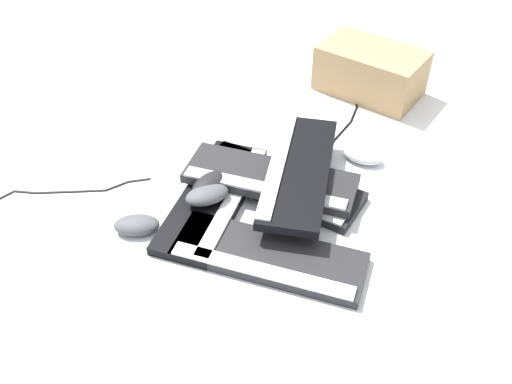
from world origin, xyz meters
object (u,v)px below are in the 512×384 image
at_px(keyboard_0, 212,198).
at_px(mouse_0, 135,225).
at_px(keyboard_2, 277,184).
at_px(mouse_1, 362,155).
at_px(mouse_2, 206,195).
at_px(mouse_3, 208,184).
at_px(cardboard_box, 370,71).
at_px(keyboard_1, 267,257).
at_px(keyboard_4, 297,170).
at_px(keyboard_3, 269,179).

relative_size(keyboard_0, mouse_0, 4.23).
bearing_deg(keyboard_2, mouse_1, -153.48).
bearing_deg(mouse_2, mouse_3, -117.84).
xyz_separation_m(mouse_3, cardboard_box, (-0.48, -0.53, 0.03)).
height_order(keyboard_1, mouse_0, mouse_0).
relative_size(keyboard_1, mouse_0, 4.23).
bearing_deg(mouse_3, keyboard_4, -48.98).
height_order(keyboard_3, mouse_1, keyboard_3).
distance_m(keyboard_0, cardboard_box, 0.72).
relative_size(mouse_1, cardboard_box, 0.35).
bearing_deg(keyboard_3, mouse_1, -153.27).
height_order(keyboard_0, mouse_1, mouse_1).
bearing_deg(mouse_0, mouse_2, -158.51).
height_order(mouse_0, mouse_1, same).
xyz_separation_m(keyboard_0, keyboard_1, (-0.14, 0.20, 0.00)).
xyz_separation_m(keyboard_0, mouse_3, (0.01, -0.01, 0.04)).
bearing_deg(keyboard_0, keyboard_4, -169.42).
height_order(keyboard_1, keyboard_4, keyboard_4).
bearing_deg(keyboard_2, mouse_3, 13.49).
relative_size(mouse_2, mouse_3, 1.00).
height_order(keyboard_0, mouse_2, mouse_2).
bearing_deg(mouse_0, cardboard_box, -138.35).
bearing_deg(mouse_1, keyboard_2, -129.82).
bearing_deg(mouse_2, cardboard_box, -154.88).
bearing_deg(mouse_2, mouse_0, 0.10).
height_order(keyboard_1, mouse_1, mouse_1).
bearing_deg(keyboard_1, mouse_3, -55.06).
xyz_separation_m(keyboard_1, mouse_1, (-0.26, -0.37, 0.01)).
relative_size(keyboard_2, cardboard_box, 1.43).
xyz_separation_m(keyboard_1, keyboard_3, (-0.01, -0.24, 0.03)).
bearing_deg(mouse_3, keyboard_0, -104.96).
bearing_deg(keyboard_3, keyboard_1, 88.59).
bearing_deg(keyboard_0, mouse_2, 66.11).
xyz_separation_m(keyboard_2, mouse_3, (0.18, 0.04, 0.04)).
distance_m(keyboard_3, mouse_0, 0.35).
bearing_deg(keyboard_2, keyboard_1, 83.55).
relative_size(keyboard_0, cardboard_box, 1.46).
relative_size(mouse_3, cardboard_box, 0.35).
distance_m(keyboard_4, mouse_3, 0.23).
bearing_deg(keyboard_3, keyboard_4, 178.70).
distance_m(keyboard_4, mouse_1, 0.24).
bearing_deg(keyboard_4, cardboard_box, -117.09).
distance_m(keyboard_3, cardboard_box, 0.59).
bearing_deg(mouse_3, cardboard_box, -8.47).
bearing_deg(cardboard_box, keyboard_3, 56.81).
bearing_deg(mouse_2, keyboard_2, -179.83).
bearing_deg(keyboard_2, mouse_0, 24.66).
bearing_deg(keyboard_1, cardboard_box, -114.12).
height_order(keyboard_2, cardboard_box, cardboard_box).
relative_size(keyboard_0, keyboard_2, 1.02).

